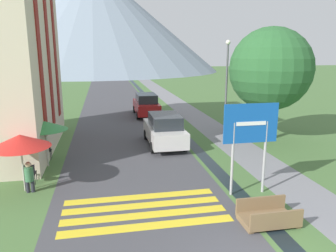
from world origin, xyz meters
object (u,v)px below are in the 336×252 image
at_px(parked_car_near, 164,130).
at_px(person_seated_near, 37,159).
at_px(person_seated_far, 29,175).
at_px(cafe_umbrella_front_red, 20,141).
at_px(footbridge, 268,216).
at_px(cafe_chair_far_left, 47,150).
at_px(cafe_chair_near_left, 30,172).
at_px(cafe_umbrella_middle_green, 45,126).
at_px(parked_car_far, 146,105).
at_px(road_sign, 250,133).
at_px(cafe_chair_far_right, 39,150).
at_px(tree_by_path, 271,69).
at_px(streetlamp, 227,82).

bearing_deg(parked_car_near, person_seated_near, -152.20).
bearing_deg(person_seated_far, cafe_umbrella_front_red, 144.00).
relative_size(footbridge, cafe_chair_far_left, 2.00).
distance_m(footbridge, cafe_chair_near_left, 9.19).
xyz_separation_m(cafe_umbrella_middle_green, person_seated_far, (-0.21, -2.89, -1.27)).
xyz_separation_m(parked_car_far, cafe_umbrella_front_red, (-6.52, -13.89, 1.08)).
bearing_deg(road_sign, person_seated_near, 155.91).
relative_size(cafe_chair_far_right, cafe_umbrella_middle_green, 0.40).
distance_m(footbridge, cafe_umbrella_front_red, 9.14).
height_order(cafe_chair_far_right, person_seated_near, person_seated_near).
height_order(road_sign, tree_by_path, tree_by_path).
distance_m(cafe_chair_near_left, cafe_umbrella_front_red, 1.61).
distance_m(cafe_umbrella_front_red, streetlamp, 12.17).
bearing_deg(cafe_umbrella_middle_green, cafe_chair_far_right, 118.95).
relative_size(parked_car_near, tree_by_path, 0.67).
bearing_deg(cafe_umbrella_middle_green, footbridge, -41.83).
distance_m(person_seated_far, person_seated_near, 1.94).
height_order(parked_car_near, cafe_chair_far_left, parked_car_near).
bearing_deg(tree_by_path, person_seated_near, -165.58).
height_order(cafe_umbrella_middle_green, tree_by_path, tree_by_path).
bearing_deg(road_sign, cafe_chair_far_left, 145.38).
bearing_deg(cafe_chair_far_right, cafe_umbrella_front_red, -95.74).
xyz_separation_m(parked_car_far, cafe_umbrella_middle_green, (-6.08, -11.17, 1.03)).
bearing_deg(tree_by_path, cafe_umbrella_middle_green, -169.56).
bearing_deg(road_sign, cafe_umbrella_middle_green, 149.71).
height_order(person_seated_far, tree_by_path, tree_by_path).
distance_m(parked_car_far, cafe_chair_far_left, 11.98).
bearing_deg(parked_car_far, parked_car_near, -90.75).
relative_size(cafe_umbrella_middle_green, streetlamp, 0.37).
distance_m(cafe_chair_far_left, person_seated_near, 1.93).
xyz_separation_m(road_sign, footbridge, (-0.29, -2.18, -2.14)).
xyz_separation_m(cafe_chair_near_left, cafe_umbrella_middle_green, (0.35, 2.09, 1.43)).
distance_m(parked_car_near, person_seated_near, 7.05).
bearing_deg(tree_by_path, cafe_chair_near_left, -160.91).
bearing_deg(person_seated_near, person_seated_far, -88.18).
xyz_separation_m(footbridge, tree_by_path, (4.60, 9.01, 4.00)).
height_order(cafe_umbrella_middle_green, person_seated_far, cafe_umbrella_middle_green).
bearing_deg(road_sign, tree_by_path, 57.75).
bearing_deg(streetlamp, cafe_chair_far_left, -166.45).
xyz_separation_m(footbridge, cafe_chair_far_left, (-7.74, 7.73, 0.29)).
bearing_deg(cafe_chair_far_left, cafe_umbrella_middle_green, -89.76).
bearing_deg(footbridge, streetlamp, 76.68).
distance_m(cafe_chair_far_left, person_seated_far, 3.86).
bearing_deg(cafe_chair_near_left, person_seated_far, -58.23).
distance_m(cafe_chair_far_left, tree_by_path, 12.95).
relative_size(cafe_chair_far_right, streetlamp, 0.14).
xyz_separation_m(cafe_chair_far_right, person_seated_near, (0.27, -1.94, 0.16)).
height_order(parked_car_far, cafe_umbrella_middle_green, cafe_umbrella_middle_green).
bearing_deg(cafe_chair_far_left, parked_car_near, 1.90).
xyz_separation_m(cafe_umbrella_front_red, cafe_umbrella_middle_green, (0.44, 2.72, -0.05)).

